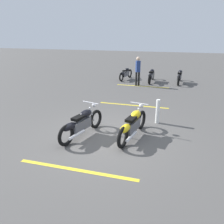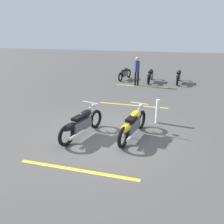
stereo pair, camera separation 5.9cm
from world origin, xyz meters
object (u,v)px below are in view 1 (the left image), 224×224
bollard_post (158,112)px  motorcycle_bright_foreground (132,125)px  motorcycle_row_far_left (180,77)px  motorcycle_row_center (125,74)px  motorcycle_row_left (151,75)px  motorcycle_dark_foreground (81,124)px  bystander_near_row (138,70)px

bollard_post → motorcycle_bright_foreground: bearing=155.3°
bollard_post → motorcycle_row_far_left: bearing=-7.0°
motorcycle_row_far_left → motorcycle_row_center: size_ratio=1.09×
motorcycle_row_center → bollard_post: 7.86m
motorcycle_row_far_left → bollard_post: (-7.11, 0.87, 0.02)m
motorcycle_row_left → motorcycle_row_center: (0.37, 1.80, -0.03)m
motorcycle_row_left → motorcycle_dark_foreground: bearing=174.0°
bollard_post → motorcycle_row_center: bearing=20.2°
motorcycle_row_center → bystander_near_row: size_ratio=1.13×
motorcycle_row_left → bollard_post: (-7.01, -0.92, 0.01)m
motorcycle_dark_foreground → motorcycle_row_far_left: size_ratio=1.01×
motorcycle_row_far_left → motorcycle_row_center: motorcycle_row_far_left is taller
motorcycle_row_left → motorcycle_row_far_left: bearing=-83.9°
motorcycle_dark_foreground → bystander_near_row: bearing=11.4°
motorcycle_row_far_left → bystander_near_row: bearing=122.1°
motorcycle_row_far_left → bystander_near_row: size_ratio=1.22×
bystander_near_row → motorcycle_dark_foreground: bearing=-35.4°
motorcycle_row_far_left → motorcycle_bright_foreground: bearing=174.7°
motorcycle_bright_foreground → bollard_post: bearing=-12.1°
motorcycle_dark_foreground → motorcycle_row_far_left: 9.47m
motorcycle_bright_foreground → motorcycle_row_center: motorcycle_bright_foreground is taller
motorcycle_row_center → bollard_post: size_ratio=2.16×
motorcycle_dark_foreground → motorcycle_row_left: bearing=7.5°
motorcycle_dark_foreground → motorcycle_row_center: (9.19, 0.40, -0.05)m
motorcycle_row_far_left → motorcycle_row_left: (-0.09, 1.79, 0.00)m
motorcycle_row_far_left → bollard_post: size_ratio=2.35×
motorcycle_bright_foreground → bystander_near_row: bearing=20.0°
motorcycle_bright_foreground → bystander_near_row: 7.39m
motorcycle_dark_foreground → motorcycle_row_far_left: motorcycle_dark_foreground is taller
motorcycle_row_left → bystander_near_row: size_ratio=1.23×
bollard_post → motorcycle_row_left: bearing=7.4°
motorcycle_bright_foreground → bollard_post: motorcycle_bright_foreground is taller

